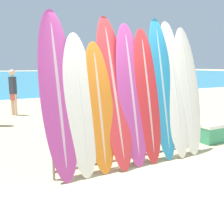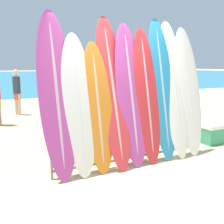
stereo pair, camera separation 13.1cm
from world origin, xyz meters
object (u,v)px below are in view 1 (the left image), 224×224
at_px(surfboard_slot_8, 188,91).
at_px(surfboard_slot_0, 58,95).
at_px(surfboard_slot_7, 174,89).
at_px(surfboard_rack, 134,140).
at_px(surfboard_slot_1, 80,105).
at_px(person_near_water, 70,91).
at_px(person_far_left, 91,85).
at_px(cooler_box, 211,133).
at_px(surfboard_slot_3, 114,92).
at_px(surfboard_slot_6, 162,89).
at_px(surfboard_slot_2, 99,108).
at_px(surfboard_slot_4, 132,94).
at_px(person_far_right, 13,91).
at_px(surfboard_slot_5, 147,96).

bearing_deg(surfboard_slot_8, surfboard_slot_0, 179.29).
distance_m(surfboard_slot_7, surfboard_slot_8, 0.33).
xyz_separation_m(surfboard_rack, surfboard_slot_0, (-1.28, 0.10, 0.85)).
distance_m(surfboard_slot_1, person_near_water, 4.94).
bearing_deg(surfboard_slot_0, person_far_left, 62.57).
bearing_deg(cooler_box, person_far_left, 89.51).
height_order(surfboard_slot_3, person_far_left, surfboard_slot_3).
height_order(surfboard_slot_8, person_near_water, surfboard_slot_8).
distance_m(surfboard_rack, surfboard_slot_6, 1.08).
xyz_separation_m(surfboard_slot_8, person_near_water, (-0.75, 4.69, -0.37)).
bearing_deg(surfboard_slot_2, surfboard_slot_3, 16.63).
height_order(surfboard_slot_4, person_near_water, surfboard_slot_4).
bearing_deg(surfboard_slot_3, person_far_right, 98.56).
distance_m(surfboard_rack, surfboard_slot_3, 0.91).
xyz_separation_m(surfboard_slot_2, surfboard_slot_4, (0.64, 0.05, 0.17)).
relative_size(surfboard_slot_0, surfboard_slot_6, 0.99).
xyz_separation_m(person_far_right, cooler_box, (3.40, -5.48, -0.64)).
relative_size(surfboard_slot_2, surfboard_slot_6, 0.81).
xyz_separation_m(surfboard_slot_5, surfboard_slot_6, (0.35, 0.03, 0.10)).
height_order(surfboard_slot_3, surfboard_slot_7, surfboard_slot_3).
bearing_deg(surfboard_rack, cooler_box, 6.52).
relative_size(surfboard_slot_4, person_far_left, 1.58).
height_order(surfboard_slot_5, surfboard_slot_6, surfboard_slot_6).
bearing_deg(surfboard_slot_4, surfboard_slot_5, -3.66).
bearing_deg(cooler_box, surfboard_slot_0, -177.47).
bearing_deg(surfboard_slot_1, surfboard_slot_6, 1.41).
relative_size(surfboard_rack, person_near_water, 1.86).
distance_m(surfboard_slot_3, surfboard_slot_8, 1.59).
relative_size(surfboard_slot_4, person_far_right, 1.56).
relative_size(surfboard_slot_2, surfboard_slot_5, 0.88).
distance_m(surfboard_slot_1, surfboard_slot_6, 1.63).
xyz_separation_m(surfboard_slot_4, person_far_left, (2.29, 6.90, -0.38)).
height_order(surfboard_slot_2, surfboard_slot_4, surfboard_slot_4).
distance_m(surfboard_slot_8, person_far_left, 7.00).
xyz_separation_m(surfboard_slot_2, person_far_right, (-0.53, 5.71, -0.19)).
bearing_deg(surfboard_slot_5, surfboard_slot_1, -179.51).
bearing_deg(surfboard_slot_4, cooler_box, 4.63).
xyz_separation_m(person_far_left, cooler_box, (-0.06, -6.72, -0.62)).
relative_size(surfboard_slot_5, person_far_left, 1.54).
height_order(person_far_right, cooler_box, person_far_right).
bearing_deg(surfboard_slot_6, surfboard_slot_4, -179.23).
xyz_separation_m(person_near_water, person_far_left, (1.78, 2.22, -0.01)).
distance_m(surfboard_slot_4, surfboard_slot_6, 0.67).
distance_m(surfboard_slot_3, surfboard_slot_6, 0.98).
height_order(surfboard_slot_0, surfboard_slot_6, surfboard_slot_6).
distance_m(surfboard_slot_1, person_far_right, 5.70).
xyz_separation_m(surfboard_slot_3, surfboard_slot_4, (0.32, -0.05, -0.06)).
height_order(surfboard_slot_0, surfboard_slot_8, surfboard_slot_0).
bearing_deg(surfboard_slot_4, surfboard_slot_3, 171.04).
relative_size(person_far_left, cooler_box, 2.87).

